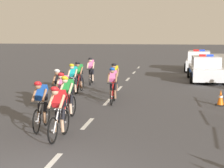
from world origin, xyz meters
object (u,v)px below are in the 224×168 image
Objects in this scene: cyclist_fifth at (59,87)px; cyclist_seventh at (73,79)px; cyclist_ninth at (79,76)px; cyclist_lead at (59,111)px; cyclist_sixth at (113,85)px; cyclist_third at (68,97)px; cyclist_fourth at (63,92)px; traffic_cone_near at (221,98)px; police_car_nearest at (206,70)px; cyclist_tenth at (91,70)px; cyclist_eighth at (115,79)px; police_car_second at (199,62)px; cyclist_second at (41,104)px.

cyclist_seventh is at bearing 91.26° from cyclist_fifth.
cyclist_fifth is 3.65m from cyclist_ninth.
cyclist_lead and cyclist_sixth have the same top height.
cyclist_fourth is (-0.44, 1.02, 0.00)m from cyclist_third.
traffic_cone_near is (6.37, 1.16, -0.48)m from cyclist_fifth.
cyclist_seventh is 2.69× the size of traffic_cone_near.
police_car_nearest is (5.47, 11.46, -0.11)m from cyclist_third.
police_car_nearest is at bearing 21.75° from cyclist_tenth.
cyclist_eighth is (1.83, 0.58, 0.00)m from cyclist_seventh.
cyclist_seventh is at bearing 168.16° from traffic_cone_near.
cyclist_tenth is 0.38× the size of police_car_second.
cyclist_third is 3.41m from cyclist_sixth.
cyclist_lead is at bearing -80.60° from cyclist_ninth.
cyclist_ninth is at bearing 96.47° from cyclist_fourth.
cyclist_fifth is at bearing -119.93° from cyclist_eighth.
cyclist_lead is 14.78m from police_car_nearest.
cyclist_third is at bearing -108.21° from cyclist_sixth.
cyclist_sixth reaches higher than traffic_cone_near.
cyclist_third is 18.34m from police_car_second.
cyclist_sixth is (1.51, 2.22, 0.00)m from cyclist_fourth.
cyclist_ninth is at bearing 127.91° from cyclist_sixth.
cyclist_fifth is 16.57m from police_car_second.
cyclist_fifth is at bearing -169.69° from traffic_cone_near.
cyclist_eighth is at bearing 96.28° from cyclist_sixth.
cyclist_fifth and cyclist_ninth have the same top height.
cyclist_third is at bearing -78.17° from cyclist_seventh.
cyclist_ninth is 13.30m from police_car_second.
police_car_second reaches higher than cyclist_fourth.
traffic_cone_near is at bearing 39.48° from cyclist_second.
cyclist_second is at bearing -114.61° from police_car_nearest.
cyclist_tenth is at bearing 110.20° from cyclist_sixth.
cyclist_sixth is 3.35m from cyclist_ninth.
cyclist_lead is 0.39× the size of police_car_nearest.
cyclist_lead and cyclist_seventh have the same top height.
police_car_second is at bearing 72.65° from cyclist_third.
traffic_cone_near is (5.43, 3.39, -0.48)m from cyclist_third.
police_car_nearest is (5.91, 10.44, -0.11)m from cyclist_fourth.
cyclist_seventh is (-0.06, 2.50, 0.00)m from cyclist_fifth.
cyclist_lead and cyclist_fifth have the same top height.
cyclist_fifth is 2.50m from cyclist_seventh.
cyclist_seventh is at bearing -89.80° from cyclist_tenth.
cyclist_seventh is at bearing -162.44° from cyclist_eighth.
cyclist_third is at bearing -83.53° from cyclist_tenth.
cyclist_sixth is at bearing -52.09° from cyclist_ninth.
cyclist_fourth is 6.35m from traffic_cone_near.
cyclist_fifth and cyclist_sixth have the same top height.
cyclist_fourth is 1.00× the size of cyclist_fifth.
cyclist_eighth is (1.78, 3.08, 0.00)m from cyclist_fifth.
cyclist_lead is 1.00× the size of cyclist_seventh.
cyclist_sixth is 2.69× the size of traffic_cone_near.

